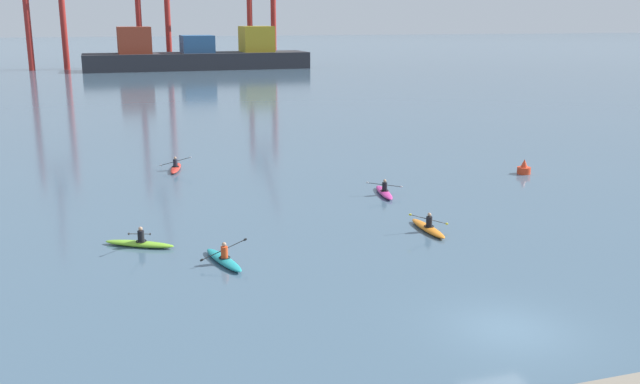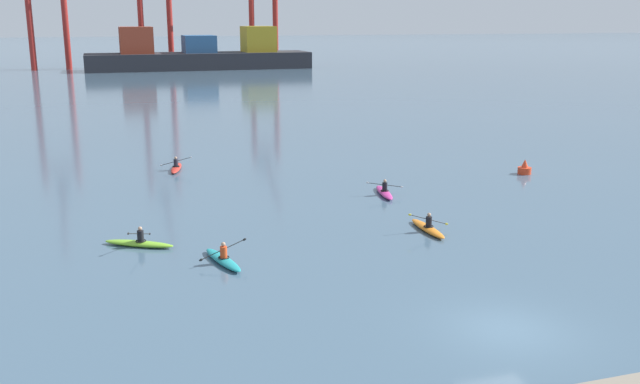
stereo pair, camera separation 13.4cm
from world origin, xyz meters
name	(u,v)px [view 2 (the right image)]	position (x,y,z in m)	size (l,w,h in m)	color
ground_plane	(507,330)	(0.00, 0.00, 0.00)	(800.00, 800.00, 0.00)	#425B70
container_barge	(199,55)	(7.80, 127.35, 2.84)	(45.05, 10.36, 8.56)	#28282D
channel_buoy	(525,169)	(14.43, 20.88, 0.36)	(0.90, 0.90, 1.00)	red
kayak_teal	(223,259)	(-7.97, 9.48, 0.17)	(2.17, 3.45, 0.97)	teal
kayak_red	(176,167)	(-7.78, 29.25, 0.17)	(2.19, 3.45, 0.95)	red
kayak_magenta	(384,192)	(3.23, 18.44, 0.17)	(2.25, 3.45, 0.95)	#C13384
kayak_lime	(139,243)	(-11.26, 12.86, 0.17)	(3.23, 2.25, 1.00)	#7ABC2D
kayak_orange	(428,228)	(2.44, 11.02, 0.17)	(2.20, 3.40, 1.01)	orange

